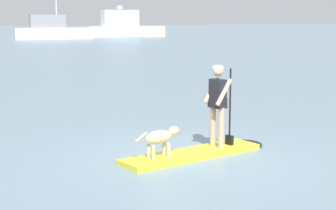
% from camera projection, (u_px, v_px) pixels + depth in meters
% --- Properties ---
extents(ground_plane, '(400.00, 400.00, 0.00)m').
position_uv_depth(ground_plane, '(192.00, 156.00, 10.82)').
color(ground_plane, slate).
extents(paddleboard, '(3.44, 1.17, 0.10)m').
position_uv_depth(paddleboard, '(201.00, 152.00, 10.95)').
color(paddleboard, yellow).
rests_on(paddleboard, ground_plane).
extents(person_paddler, '(0.64, 0.52, 1.69)m').
position_uv_depth(person_paddler, '(218.00, 100.00, 11.05)').
color(person_paddler, tan).
rests_on(person_paddler, paddleboard).
extents(dog, '(1.06, 0.30, 0.57)m').
position_uv_depth(dog, '(161.00, 138.00, 10.29)').
color(dog, '#CCB78C').
rests_on(dog, paddleboard).
extents(moored_boat_port, '(10.48, 3.78, 8.67)m').
position_uv_depth(moored_boat_port, '(52.00, 30.00, 72.67)').
color(moored_boat_port, white).
rests_on(moored_boat_port, ground_plane).
extents(moored_boat_far_starboard, '(12.06, 3.32, 4.61)m').
position_uv_depth(moored_boat_far_starboard, '(124.00, 27.00, 81.00)').
color(moored_boat_far_starboard, silver).
rests_on(moored_boat_far_starboard, ground_plane).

